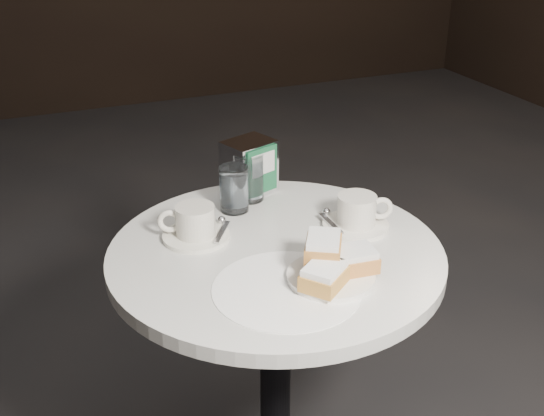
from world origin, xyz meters
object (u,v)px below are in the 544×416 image
(coffee_cup_right, at_px, (357,214))
(coffee_cup_left, at_px, (195,225))
(beignet_plate, at_px, (333,266))
(water_glass_left, at_px, (234,190))
(water_glass_right, at_px, (249,178))
(napkin_dispenser, at_px, (249,167))
(cafe_table, at_px, (275,327))

(coffee_cup_right, bearing_deg, coffee_cup_left, -178.64)
(beignet_plate, bearing_deg, coffee_cup_left, 126.60)
(coffee_cup_right, height_order, water_glass_left, water_glass_left)
(water_glass_right, xyz_separation_m, napkin_dispenser, (0.02, 0.04, 0.01))
(coffee_cup_left, height_order, coffee_cup_right, coffee_cup_right)
(cafe_table, xyz_separation_m, coffee_cup_left, (-0.14, 0.11, 0.23))
(water_glass_right, height_order, napkin_dispenser, napkin_dispenser)
(cafe_table, height_order, beignet_plate, beignet_plate)
(cafe_table, relative_size, beignet_plate, 3.42)
(coffee_cup_left, distance_m, napkin_dispenser, 0.26)
(coffee_cup_left, distance_m, water_glass_left, 0.16)
(beignet_plate, xyz_separation_m, water_glass_right, (-0.02, 0.40, 0.02))
(water_glass_left, bearing_deg, cafe_table, -85.07)
(cafe_table, distance_m, napkin_dispenser, 0.39)
(coffee_cup_left, bearing_deg, beignet_plate, -34.97)
(napkin_dispenser, bearing_deg, water_glass_right, -133.85)
(napkin_dispenser, bearing_deg, beignet_plate, -109.94)
(coffee_cup_right, bearing_deg, water_glass_left, 155.60)
(water_glass_left, distance_m, water_glass_right, 0.07)
(cafe_table, bearing_deg, coffee_cup_left, 142.61)
(coffee_cup_right, bearing_deg, cafe_table, -158.60)
(coffee_cup_left, height_order, napkin_dispenser, napkin_dispenser)
(napkin_dispenser, bearing_deg, coffee_cup_right, -80.59)
(coffee_cup_right, xyz_separation_m, napkin_dispenser, (-0.15, 0.26, 0.03))
(beignet_plate, bearing_deg, napkin_dispenser, 90.31)
(water_glass_left, relative_size, water_glass_right, 0.95)
(napkin_dispenser, bearing_deg, cafe_table, -120.40)
(water_glass_right, bearing_deg, cafe_table, -98.08)
(coffee_cup_left, xyz_separation_m, water_glass_left, (0.12, 0.10, 0.02))
(coffee_cup_left, relative_size, coffee_cup_right, 1.01)
(beignet_plate, height_order, water_glass_right, water_glass_right)
(coffee_cup_left, relative_size, water_glass_right, 1.60)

